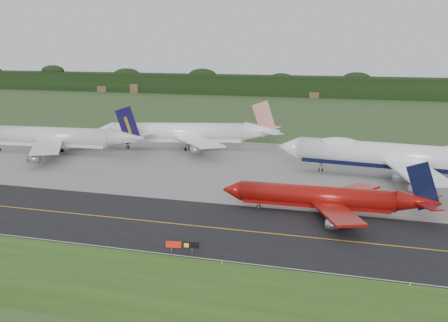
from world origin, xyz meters
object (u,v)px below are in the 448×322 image
Objects in this scene: jet_ba_747 at (402,157)px; taxiway_sign at (182,245)px; jet_navy_gold at (54,137)px; jet_star_tail at (188,133)px; jet_red_737 at (328,198)px.

taxiway_sign is at bearing -113.73° from jet_ba_747.
jet_star_tail is (33.93, 19.97, 0.21)m from jet_navy_gold.
jet_navy_gold is 1.01× the size of jet_star_tail.
jet_ba_747 is at bearing 66.27° from taxiway_sign.
jet_red_737 is 0.73× the size of jet_navy_gold.
jet_navy_gold is (-87.02, 39.39, 1.71)m from jet_red_737.
taxiway_sign is at bearing -120.46° from jet_red_737.
jet_star_tail is at bearing 159.95° from jet_ba_747.
jet_red_737 is 95.54m from jet_navy_gold.
jet_star_tail reaches higher than jet_navy_gold.
jet_red_737 is at bearing 59.54° from taxiway_sign.
jet_ba_747 is 98.43m from jet_navy_gold.
taxiway_sign is at bearing -68.22° from jet_star_tail.
jet_red_737 is 79.67m from jet_star_tail.
jet_ba_747 is 68.59m from jet_star_tail.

